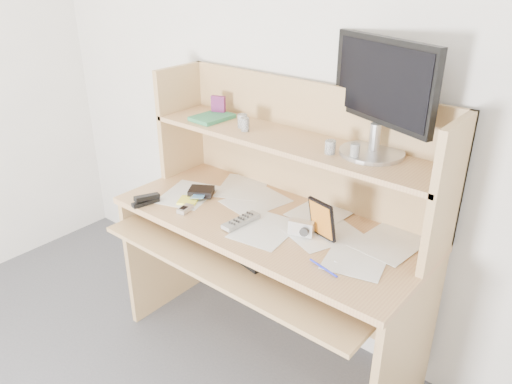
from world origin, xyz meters
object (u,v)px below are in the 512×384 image
Objects in this scene: desk at (279,223)px; tv_remote at (241,221)px; game_case at (322,219)px; monitor at (381,94)px; keyboard at (238,244)px.

desk is 0.21m from tv_remote.
monitor reaches higher than game_case.
keyboard is 0.11m from tv_remote.
desk is 0.73m from monitor.
game_case reaches higher than tv_remote.
game_case reaches higher than keyboard.
monitor is at bearing 22.08° from desk.
keyboard is at bearing -145.12° from game_case.
keyboard is 0.40m from game_case.
game_case is (0.27, -0.08, 0.15)m from desk.
desk is 2.85× the size of monitor.
keyboard is 2.48× the size of game_case.
tv_remote is (-0.00, 0.03, 0.10)m from keyboard.
desk is 3.27× the size of keyboard.
keyboard is 0.87× the size of monitor.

